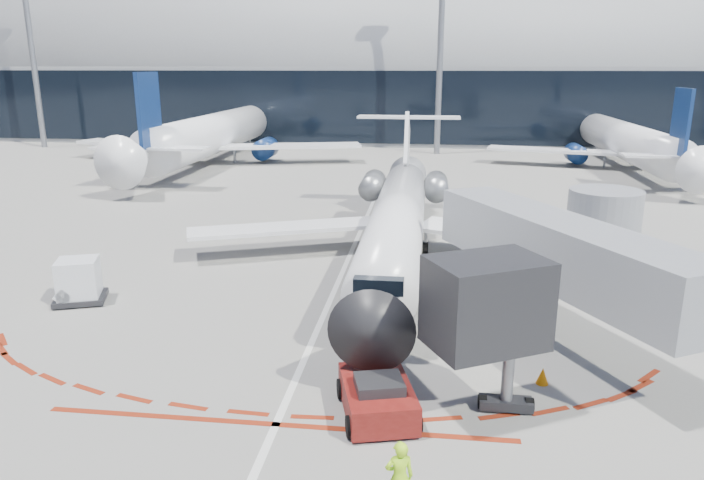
# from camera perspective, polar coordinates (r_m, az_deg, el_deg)

# --- Properties ---
(ground) EXTENTS (260.00, 260.00, 0.00)m
(ground) POSITION_cam_1_polar(r_m,az_deg,el_deg) (29.41, -1.58, -4.55)
(ground) COLOR slate
(ground) RESTS_ON ground
(apron_centerline) EXTENTS (0.25, 40.00, 0.01)m
(apron_centerline) POSITION_cam_1_polar(r_m,az_deg,el_deg) (31.27, -1.03, -3.29)
(apron_centerline) COLOR silver
(apron_centerline) RESTS_ON ground
(apron_stop_bar) EXTENTS (14.00, 0.25, 0.01)m
(apron_stop_bar) POSITION_cam_1_polar(r_m,az_deg,el_deg) (19.22, -6.93, -16.30)
(apron_stop_bar) COLOR maroon
(apron_stop_bar) RESTS_ON ground
(terminal_building) EXTENTS (150.00, 24.15, 24.00)m
(terminal_building) POSITION_cam_1_polar(r_m,az_deg,el_deg) (92.37, 4.62, 14.55)
(terminal_building) COLOR gray
(terminal_building) RESTS_ON ground
(jet_bridge) EXTENTS (10.03, 15.20, 4.90)m
(jet_bridge) POSITION_cam_1_polar(r_m,az_deg,el_deg) (25.90, 19.25, -1.25)
(jet_bridge) COLOR #92969B
(jet_bridge) RESTS_ON ground
(light_mast_west) EXTENTS (0.70, 0.70, 25.00)m
(light_mast_west) POSITION_cam_1_polar(r_m,az_deg,el_deg) (89.97, -27.13, 15.47)
(light_mast_west) COLOR gray
(light_mast_west) RESTS_ON ground
(light_mast_centre) EXTENTS (0.70, 0.70, 25.00)m
(light_mast_centre) POSITION_cam_1_polar(r_m,az_deg,el_deg) (75.33, 8.05, 17.25)
(light_mast_centre) COLOR gray
(light_mast_centre) RESTS_ON ground
(regional_jet) EXTENTS (23.24, 28.65, 7.18)m
(regional_jet) POSITION_cam_1_polar(r_m,az_deg,el_deg) (33.43, 4.20, 2.19)
(regional_jet) COLOR white
(regional_jet) RESTS_ON ground
(pushback_tug) EXTENTS (2.79, 5.12, 1.30)m
(pushback_tug) POSITION_cam_1_polar(r_m,az_deg,el_deg) (19.31, 2.31, -14.05)
(pushback_tug) COLOR #570E0C
(pushback_tug) RESTS_ON ground
(ramp_worker) EXTENTS (0.78, 0.62, 1.89)m
(ramp_worker) POSITION_cam_1_polar(r_m,az_deg,el_deg) (15.51, 4.32, -20.74)
(ramp_worker) COLOR #ACF519
(ramp_worker) RESTS_ON ground
(uld_container) EXTENTS (2.57, 2.38, 1.97)m
(uld_container) POSITION_cam_1_polar(r_m,az_deg,el_deg) (30.10, -23.58, -3.46)
(uld_container) COLOR black
(uld_container) RESTS_ON ground
(safety_cone_right) EXTENTS (0.41, 0.41, 0.57)m
(safety_cone_right) POSITION_cam_1_polar(r_m,az_deg,el_deg) (21.98, 16.94, -11.73)
(safety_cone_right) COLOR orange
(safety_cone_right) RESTS_ON ground
(bg_airliner_0) EXTENTS (37.16, 39.34, 12.02)m
(bg_airliner_0) POSITION_cam_1_polar(r_m,az_deg,el_deg) (70.17, -12.48, 11.87)
(bg_airliner_0) COLOR white
(bg_airliner_0) RESTS_ON ground
(bg_airliner_1) EXTENTS (32.47, 34.38, 10.51)m
(bg_airliner_1) POSITION_cam_1_polar(r_m,az_deg,el_deg) (70.70, 23.84, 10.34)
(bg_airliner_1) COLOR white
(bg_airliner_1) RESTS_ON ground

